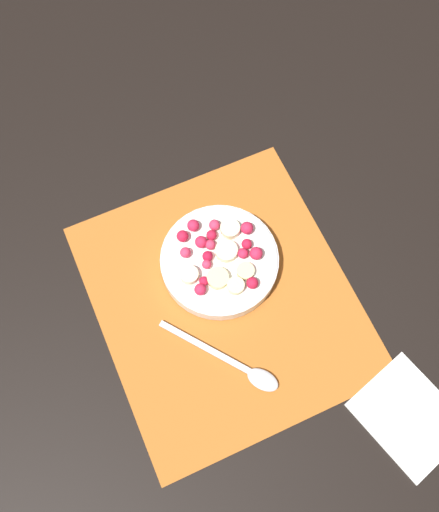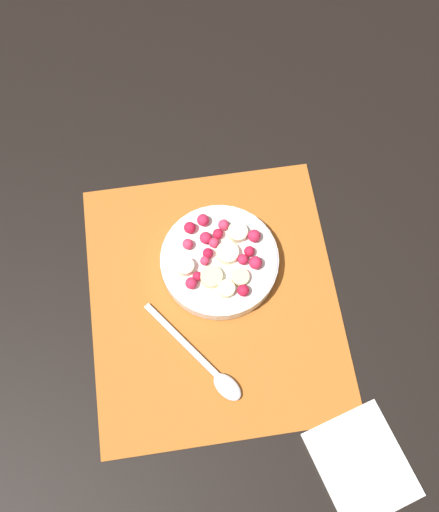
% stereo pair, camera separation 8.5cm
% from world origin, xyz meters
% --- Properties ---
extents(ground_plane, '(3.00, 3.00, 0.00)m').
position_xyz_m(ground_plane, '(0.00, 0.00, 0.00)').
color(ground_plane, black).
extents(placemat, '(0.42, 0.37, 0.01)m').
position_xyz_m(placemat, '(0.00, 0.00, 0.00)').
color(placemat, '#B26023').
rests_on(placemat, ground_plane).
extents(fruit_bowl, '(0.18, 0.18, 0.05)m').
position_xyz_m(fruit_bowl, '(0.05, -0.02, 0.02)').
color(fruit_bowl, white).
rests_on(fruit_bowl, placemat).
extents(spoon, '(0.17, 0.13, 0.01)m').
position_xyz_m(spoon, '(-0.11, 0.02, 0.01)').
color(spoon, silver).
rests_on(spoon, placemat).
extents(napkin, '(0.17, 0.15, 0.01)m').
position_xyz_m(napkin, '(-0.26, -0.17, 0.00)').
color(napkin, white).
rests_on(napkin, ground_plane).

